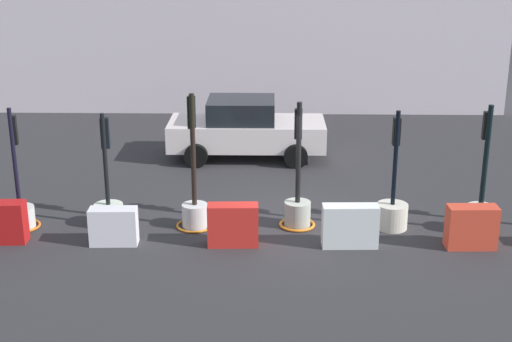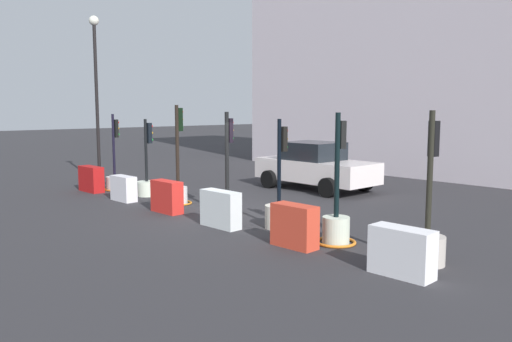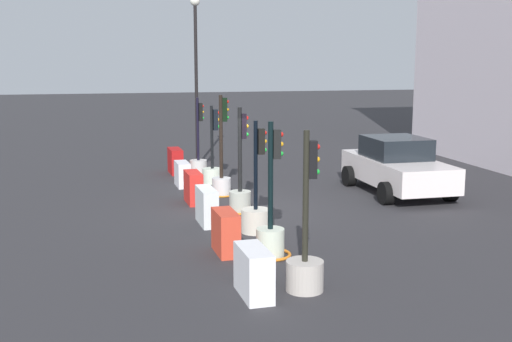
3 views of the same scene
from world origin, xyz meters
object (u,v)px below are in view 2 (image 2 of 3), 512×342
object	(u,v)px
traffic_light_5	(336,221)
construction_barrier_1	(124,188)
construction_barrier_2	(167,197)
traffic_light_2	(178,186)
traffic_light_6	(427,237)
traffic_light_0	(115,178)
construction_barrier_5	(402,252)
construction_barrier_4	(294,226)
traffic_light_4	(279,209)
car_white_van	(315,166)
traffic_light_1	(147,181)
traffic_light_3	(227,196)
construction_barrier_0	(91,179)
construction_barrier_3	(221,209)
street_lamp_post	(96,77)

from	to	relation	value
traffic_light_5	construction_barrier_1	bearing A→B (deg)	-173.78
traffic_light_5	construction_barrier_2	world-z (taller)	traffic_light_5
traffic_light_2	construction_barrier_1	size ratio (longest dim) A/B	3.01
traffic_light_2	traffic_light_6	size ratio (longest dim) A/B	1.05
traffic_light_0	construction_barrier_5	xyz separation A→B (m)	(12.07, -0.88, 0.01)
construction_barrier_2	construction_barrier_4	bearing A→B (deg)	-0.22
traffic_light_6	traffic_light_5	bearing A→B (deg)	-178.00
traffic_light_4	traffic_light_5	bearing A→B (deg)	-4.27
traffic_light_2	car_white_van	xyz separation A→B (m)	(0.94, 5.20, 0.27)
traffic_light_1	traffic_light_3	xyz separation A→B (m)	(4.14, 0.03, -0.00)
construction_barrier_0	construction_barrier_3	world-z (taller)	construction_barrier_3
traffic_light_2	construction_barrier_3	bearing A→B (deg)	-16.79
traffic_light_3	car_white_van	xyz separation A→B (m)	(-1.31, 5.12, 0.32)
traffic_light_1	traffic_light_2	size ratio (longest dim) A/B	0.85
traffic_light_3	construction_barrier_2	world-z (taller)	traffic_light_3
construction_barrier_1	construction_barrier_2	size ratio (longest dim) A/B	0.94
construction_barrier_4	car_white_van	bearing A→B (deg)	127.81
traffic_light_2	street_lamp_post	size ratio (longest dim) A/B	0.48
traffic_light_1	car_white_van	xyz separation A→B (m)	(2.84, 5.15, 0.32)
traffic_light_3	street_lamp_post	distance (m)	8.44
traffic_light_5	traffic_light_2	bearing A→B (deg)	178.77
traffic_light_6	street_lamp_post	size ratio (longest dim) A/B	0.45
construction_barrier_1	car_white_van	bearing A→B (deg)	67.87
traffic_light_2	construction_barrier_1	distance (m)	1.86
traffic_light_4	construction_barrier_3	xyz separation A→B (m)	(-1.02, -1.00, -0.02)
traffic_light_1	construction_barrier_1	world-z (taller)	traffic_light_1
traffic_light_5	construction_barrier_2	bearing A→B (deg)	-170.88
traffic_light_6	street_lamp_post	world-z (taller)	street_lamp_post
construction_barrier_1	construction_barrier_2	world-z (taller)	construction_barrier_2
traffic_light_5	car_white_van	xyz separation A→B (m)	(-5.22, 5.33, 0.33)
construction_barrier_0	traffic_light_6	bearing A→B (deg)	4.03
traffic_light_4	construction_barrier_3	size ratio (longest dim) A/B	2.29
traffic_light_1	construction_barrier_2	bearing A→B (deg)	-20.32
construction_barrier_2	traffic_light_2	bearing A→B (deg)	132.23
traffic_light_0	traffic_light_4	bearing A→B (deg)	0.91
construction_barrier_0	traffic_light_0	bearing A→B (deg)	77.25
construction_barrier_0	car_white_van	world-z (taller)	car_white_van
traffic_light_0	traffic_light_1	xyz separation A→B (m)	(1.90, 0.18, 0.09)
traffic_light_6	construction_barrier_0	size ratio (longest dim) A/B	2.51
traffic_light_5	construction_barrier_5	bearing A→B (deg)	-22.26
traffic_light_3	construction_barrier_1	world-z (taller)	traffic_light_3
traffic_light_0	traffic_light_6	distance (m)	12.02
traffic_light_0	construction_barrier_0	size ratio (longest dim) A/B	2.36
traffic_light_2	construction_barrier_1	world-z (taller)	traffic_light_2
construction_barrier_2	construction_barrier_3	world-z (taller)	construction_barrier_3
traffic_light_5	traffic_light_6	bearing A→B (deg)	2.00
traffic_light_6	construction_barrier_5	bearing A→B (deg)	-86.93
traffic_light_0	car_white_van	size ratio (longest dim) A/B	0.61
traffic_light_2	traffic_light_3	size ratio (longest dim) A/B	1.07
construction_barrier_3	construction_barrier_4	size ratio (longest dim) A/B	1.12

